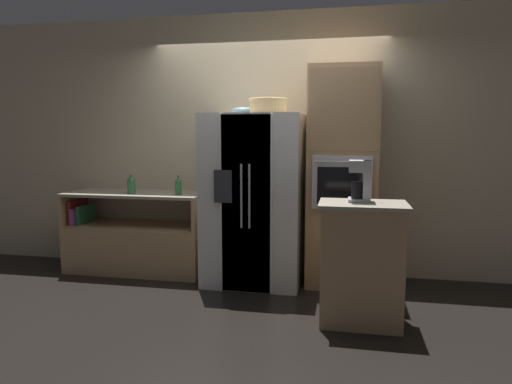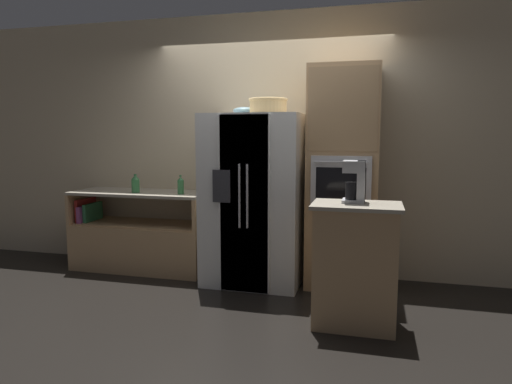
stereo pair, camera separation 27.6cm
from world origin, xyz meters
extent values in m
plane|color=black|center=(0.00, 0.00, 0.00)|extent=(20.00, 20.00, 0.00)
cube|color=beige|center=(0.00, 0.49, 1.40)|extent=(12.00, 0.06, 2.80)
cube|color=tan|center=(-1.42, 0.16, 0.26)|extent=(1.53, 0.59, 0.51)
cube|color=tan|center=(-1.42, 0.16, 0.52)|extent=(1.47, 0.55, 0.02)
cube|color=tan|center=(-2.16, 0.16, 0.68)|extent=(0.04, 0.59, 0.34)
cube|color=tan|center=(-0.67, 0.16, 0.68)|extent=(0.04, 0.59, 0.34)
cube|color=#ADA38E|center=(-1.42, 0.16, 0.87)|extent=(1.53, 0.59, 0.03)
cube|color=#B72D28|center=(-2.11, 0.13, 0.65)|extent=(0.03, 0.37, 0.25)
cube|color=#934784|center=(-2.07, 0.13, 0.62)|extent=(0.04, 0.42, 0.18)
cube|color=#337A4C|center=(-2.02, 0.13, 0.63)|extent=(0.04, 0.34, 0.20)
cube|color=white|center=(-0.07, 0.07, 0.86)|extent=(0.97, 0.78, 1.72)
cube|color=white|center=(-0.08, -0.33, 0.86)|extent=(0.48, 0.02, 1.68)
cube|color=white|center=(-0.07, -0.33, 0.86)|extent=(0.48, 0.02, 1.68)
cylinder|color=#B2B2B7|center=(-0.11, -0.36, 0.94)|extent=(0.02, 0.02, 0.60)
cylinder|color=#B2B2B7|center=(-0.04, -0.36, 0.94)|extent=(0.02, 0.02, 0.60)
cube|color=#2D2D33|center=(-0.29, -0.35, 1.03)|extent=(0.17, 0.01, 0.31)
cube|color=tan|center=(0.80, 0.16, 1.08)|extent=(0.67, 0.59, 2.17)
cube|color=silver|center=(0.80, -0.16, 1.07)|extent=(0.55, 0.04, 0.50)
cube|color=black|center=(0.80, -0.18, 1.04)|extent=(0.45, 0.01, 0.35)
cylinder|color=#B2B2B7|center=(0.80, -0.19, 1.26)|extent=(0.49, 0.02, 0.02)
cube|color=#A68259|center=(0.80, -0.14, 1.74)|extent=(0.63, 0.01, 0.76)
cube|color=tan|center=(0.98, -0.82, 0.48)|extent=(0.63, 0.43, 0.95)
cube|color=#ADA38E|center=(0.98, -0.82, 0.97)|extent=(0.69, 0.47, 0.03)
cylinder|color=tan|center=(0.08, -0.02, 1.78)|extent=(0.36, 0.36, 0.13)
torus|color=tan|center=(0.08, -0.02, 1.85)|extent=(0.38, 0.38, 0.03)
ellipsoid|color=#668C99|center=(-0.19, 0.07, 1.75)|extent=(0.23, 0.23, 0.07)
cylinder|color=#33723F|center=(-1.42, 0.06, 0.95)|extent=(0.09, 0.09, 0.15)
cone|color=#33723F|center=(-1.42, 0.06, 1.05)|extent=(0.09, 0.09, 0.05)
cylinder|color=#33723F|center=(-1.42, 0.06, 1.07)|extent=(0.03, 0.03, 0.02)
cylinder|color=#33723F|center=(-0.89, 0.07, 0.95)|extent=(0.07, 0.07, 0.15)
cone|color=#33723F|center=(-0.89, 0.07, 1.05)|extent=(0.07, 0.07, 0.04)
cylinder|color=#33723F|center=(-0.89, 0.07, 1.08)|extent=(0.02, 0.02, 0.02)
cube|color=#B2B2B7|center=(0.95, -0.75, 0.99)|extent=(0.17, 0.20, 0.02)
cylinder|color=black|center=(0.93, -0.75, 1.08)|extent=(0.10, 0.10, 0.14)
cube|color=#B2B2B7|center=(1.00, -0.75, 1.15)|extent=(0.06, 0.17, 0.33)
cube|color=#B2B2B7|center=(0.95, -0.75, 1.27)|extent=(0.17, 0.20, 0.09)
camera|label=1|loc=(0.83, -4.46, 1.52)|focal=32.00mm
camera|label=2|loc=(1.10, -4.39, 1.52)|focal=32.00mm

